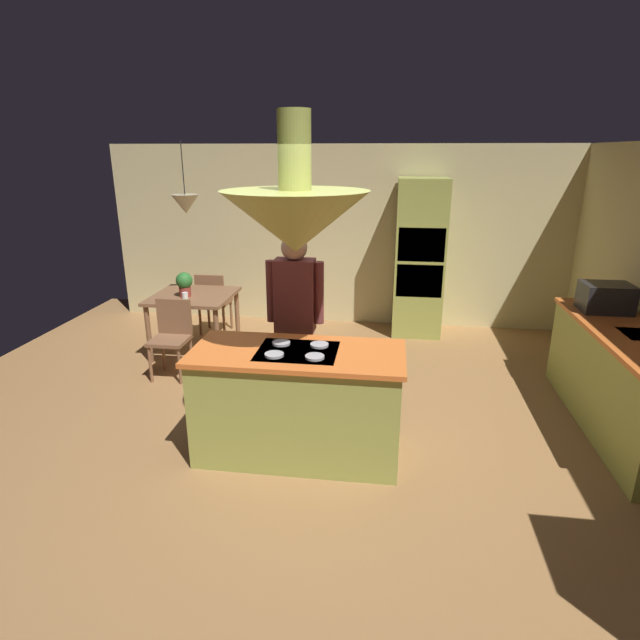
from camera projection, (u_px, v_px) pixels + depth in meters
ground at (303, 440)px, 4.58m from camera, size 8.16×8.16×0.00m
wall_back at (342, 236)px, 7.42m from camera, size 6.80×0.10×2.55m
kitchen_island at (298, 403)px, 4.24m from camera, size 1.72×0.78×0.95m
counter_run_right at (624, 381)px, 4.62m from camera, size 0.73×2.29×0.93m
oven_tower at (419, 259)px, 6.96m from camera, size 0.66×0.62×2.12m
dining_table at (194, 303)px, 6.38m from camera, size 0.97×0.95×0.76m
person_at_island at (295, 315)px, 4.71m from camera, size 0.53×0.24×1.76m
range_hood at (295, 218)px, 3.77m from camera, size 1.10×1.10×1.00m
pendant_light_over_table at (186, 204)px, 6.00m from camera, size 0.32×0.32×0.82m
chair_facing_island at (172, 333)px, 5.78m from camera, size 0.40×0.40×0.87m
chair_by_back_wall at (213, 299)px, 7.08m from camera, size 0.40×0.40×0.87m
potted_plant_on_table at (184, 283)px, 6.22m from camera, size 0.20×0.20×0.30m
cup_on_table at (185, 296)px, 6.11m from camera, size 0.07×0.07×0.09m
microwave_on_counter at (606, 298)px, 5.07m from camera, size 0.46×0.36×0.28m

